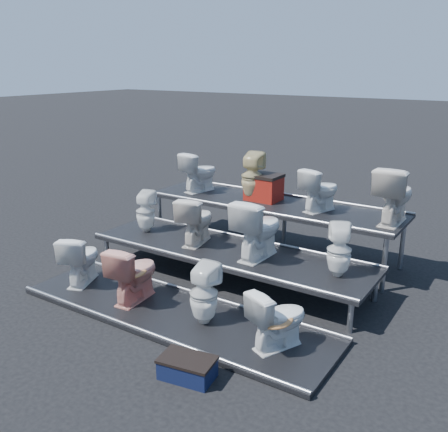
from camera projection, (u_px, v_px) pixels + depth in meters
The scene contains 18 objects.
ground at pixel (229, 280), 7.27m from camera, with size 80.00×80.00×0.00m, color black.
tier_front at pixel (173, 314), 6.22m from camera, with size 4.20×1.20×0.06m, color black.
tier_mid at pixel (229, 265), 7.20m from camera, with size 4.20×1.20×0.46m, color black.
tier_back at pixel (272, 228), 8.19m from camera, with size 4.20×1.20×0.86m, color black.
toilet_0 at pixel (81, 258), 6.95m from camera, with size 0.40×0.70×0.71m, color white.
toilet_1 at pixel (134, 273), 6.43m from camera, with size 0.42×0.74×0.75m, color #E29280.
toilet_2 at pixel (204, 294), 5.86m from camera, with size 0.33×0.34×0.74m, color white.
toilet_3 at pixel (278, 318), 5.36m from camera, with size 0.38×0.67×0.68m, color white.
toilet_4 at pixel (146, 211), 7.85m from camera, with size 0.29×0.30×0.65m, color white.
toilet_5 at pixel (196, 220), 7.33m from camera, with size 0.40×0.70×0.72m, color silver.
toilet_6 at pixel (258, 228), 6.77m from camera, with size 0.47×0.82×0.84m, color white.
toilet_7 at pixel (339, 250), 6.19m from camera, with size 0.30×0.31×0.68m, color white.
toilet_8 at pixel (199, 172), 8.71m from camera, with size 0.39×0.68×0.69m, color white.
toilet_9 at pixel (252, 176), 8.14m from camera, with size 0.35×0.36×0.79m, color #D0BE84.
toilet_10 at pixel (320, 190), 7.54m from camera, with size 0.37×0.65×0.66m, color white.
toilet_11 at pixel (394, 195), 6.95m from camera, with size 0.46×0.80×0.82m, color silver.
red_crate at pixel (264, 189), 8.18m from camera, with size 0.53×0.43×0.38m, color #9E1911.
step_stool at pixel (187, 369), 4.98m from camera, with size 0.53×0.32×0.19m, color black.
Camera 1 is at (3.57, -5.64, 3.03)m, focal length 40.00 mm.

